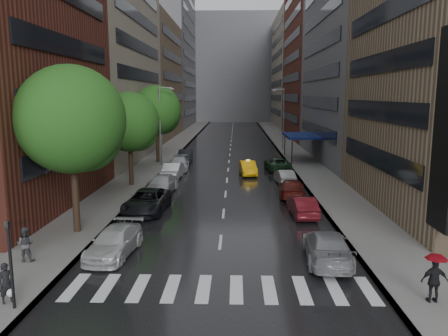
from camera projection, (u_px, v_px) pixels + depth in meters
The scene contains 21 objects.
ground at pixel (217, 270), 20.65m from camera, with size 220.00×220.00×0.00m, color gray.
road at pixel (231, 146), 69.93m from camera, with size 14.00×140.00×0.01m, color black.
sidewalk_left at pixel (175, 146), 70.16m from camera, with size 4.00×140.00×0.15m, color gray.
sidewalk_right at pixel (287, 146), 69.67m from camera, with size 4.00×140.00×0.15m, color gray.
crosswalk at pixel (220, 289), 18.67m from camera, with size 13.15×2.80×0.01m.
buildings_left at pixel (146, 49), 76.34m from camera, with size 8.00×108.00×38.00m.
buildings_right at pixel (320, 54), 73.62m from camera, with size 8.05×109.10×36.00m.
building_far at pixel (234, 69), 134.29m from camera, with size 40.00×14.00×32.00m, color slate.
tree_near at pixel (71, 120), 24.94m from camera, with size 6.23×6.23×9.92m.
tree_mid at pixel (129, 122), 38.60m from camera, with size 5.32×5.32×8.48m.
tree_far at pixel (157, 110), 51.85m from camera, with size 5.84×5.84×9.31m.
taxi at pixel (248, 168), 45.07m from camera, with size 1.52×4.37×1.44m, color #FFB40D.
parked_cars_left at pixel (164, 182), 37.72m from camera, with size 2.89×36.31×1.58m.
parked_cars_right at pixel (292, 189), 34.96m from camera, with size 2.84×31.87×1.54m.
ped_bag_walker at pixel (7, 284), 17.01m from camera, with size 0.71×0.68×1.62m.
ped_black_umbrella at pixel (25, 237), 21.20m from camera, with size 0.96×0.98×2.09m.
ped_red_umbrella at pixel (435, 274), 16.99m from camera, with size 1.04×0.82×2.01m.
traffic_light at pixel (10, 256), 16.35m from camera, with size 0.18×0.15×3.45m.
street_lamp_left at pixel (161, 124), 49.61m from camera, with size 1.74×0.22×9.00m.
street_lamp_right at pixel (283, 117), 63.98m from camera, with size 1.74×0.22×9.00m.
awning at pixel (301, 136), 54.38m from camera, with size 4.00×8.00×3.12m.
Camera 1 is at (0.85, -19.53, 8.22)m, focal length 35.00 mm.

